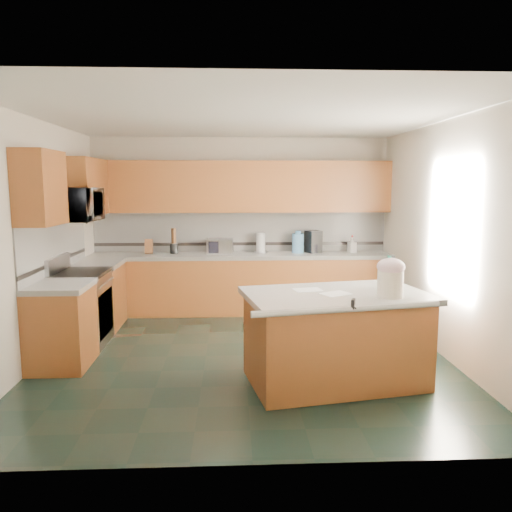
{
  "coord_description": "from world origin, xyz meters",
  "views": [
    {
      "loc": [
        -0.14,
        -5.59,
        1.97
      ],
      "look_at": [
        0.15,
        0.35,
        1.12
      ],
      "focal_mm": 35.0,
      "sensor_mm": 36.0,
      "label": 1
    }
  ],
  "objects": [
    {
      "name": "left_counter_front",
      "position": [
        -2.0,
        -0.24,
        0.89
      ],
      "size": [
        0.64,
        0.72,
        0.06
      ],
      "primitive_type": "cube",
      "color": "white",
      "rests_on": "left_base_cab_front"
    },
    {
      "name": "back_countertop",
      "position": [
        0.0,
        2.0,
        0.89
      ],
      "size": [
        4.6,
        0.64,
        0.06
      ],
      "primitive_type": "cube",
      "color": "white",
      "rests_on": "back_base_cab"
    },
    {
      "name": "left_counter_rear",
      "position": [
        -2.0,
        1.29,
        0.89
      ],
      "size": [
        0.64,
        0.82,
        0.06
      ],
      "primitive_type": "cube",
      "color": "white",
      "rests_on": "left_base_cab_rear"
    },
    {
      "name": "water_jug_neck",
      "position": [
        0.88,
        2.06,
        1.24
      ],
      "size": [
        0.09,
        0.09,
        0.04
      ],
      "primitive_type": "cylinder",
      "color": "#5C9CD8",
      "rests_on": "water_jug"
    },
    {
      "name": "clamp_body",
      "position": [
        0.93,
        -1.34,
        0.93
      ],
      "size": [
        0.06,
        0.1,
        0.08
      ],
      "primitive_type": "cube",
      "rotation": [
        0.0,
        0.0,
        -0.37
      ],
      "color": "black",
      "rests_on": "island_top"
    },
    {
      "name": "ceiling",
      "position": [
        0.0,
        0.0,
        2.7
      ],
      "size": [
        4.6,
        4.6,
        0.0
      ],
      "primitive_type": "plane",
      "color": "white",
      "rests_on": "ground"
    },
    {
      "name": "soap_bottle_back",
      "position": [
        1.73,
        2.05,
        1.04
      ],
      "size": [
        0.14,
        0.14,
        0.24
      ],
      "primitive_type": "imported",
      "rotation": [
        0.0,
        0.0,
        0.31
      ],
      "color": "white",
      "rests_on": "back_countertop"
    },
    {
      "name": "left_base_cab_front",
      "position": [
        -2.0,
        -0.24,
        0.43
      ],
      "size": [
        0.6,
        0.72,
        0.86
      ],
      "primitive_type": "cube",
      "color": "#4C2610",
      "rests_on": "ground"
    },
    {
      "name": "paper_sheet_b",
      "position": [
        0.62,
        -0.69,
        0.92
      ],
      "size": [
        0.31,
        0.25,
        0.0
      ],
      "primitive_type": "cube",
      "rotation": [
        0.0,
        0.0,
        0.18
      ],
      "color": "white",
      "rests_on": "island_top"
    },
    {
      "name": "island_base",
      "position": [
        0.89,
        -0.83,
        0.43
      ],
      "size": [
        1.81,
        1.24,
        0.86
      ],
      "primitive_type": "cube",
      "rotation": [
        0.0,
        0.0,
        0.18
      ],
      "color": "#4C2610",
      "rests_on": "ground"
    },
    {
      "name": "back_backsplash",
      "position": [
        0.0,
        2.29,
        1.24
      ],
      "size": [
        4.6,
        0.02,
        0.63
      ],
      "primitive_type": "cube",
      "color": "silver",
      "rests_on": "back_countertop"
    },
    {
      "name": "range_body",
      "position": [
        -2.0,
        0.5,
        0.44
      ],
      "size": [
        0.6,
        0.76,
        0.88
      ],
      "primitive_type": "cube",
      "color": "#B7B7BC",
      "rests_on": "ground"
    },
    {
      "name": "coffee_carafe",
      "position": [
        1.13,
        2.03,
        0.99
      ],
      "size": [
        0.14,
        0.14,
        0.14
      ],
      "primitive_type": "cylinder",
      "color": "black",
      "rests_on": "back_countertop"
    },
    {
      "name": "left_upper_cab_rear",
      "position": [
        -2.13,
        1.42,
        1.94
      ],
      "size": [
        0.33,
        1.09,
        0.78
      ],
      "primitive_type": "cube",
      "color": "#4C2610",
      "rests_on": "wall_left"
    },
    {
      "name": "back_accent_band",
      "position": [
        0.0,
        2.28,
        1.04
      ],
      "size": [
        4.6,
        0.01,
        0.05
      ],
      "primitive_type": "cube",
      "color": "black",
      "rests_on": "back_countertop"
    },
    {
      "name": "wall_left",
      "position": [
        -2.32,
        0.0,
        1.35
      ],
      "size": [
        0.04,
        4.6,
        2.7
      ],
      "primitive_type": "cube",
      "color": "beige",
      "rests_on": "ground"
    },
    {
      "name": "range_cooktop",
      "position": [
        -2.0,
        0.5,
        0.9
      ],
      "size": [
        0.62,
        0.78,
        0.04
      ],
      "primitive_type": "cube",
      "color": "black",
      "rests_on": "range_body"
    },
    {
      "name": "wall_right",
      "position": [
        2.32,
        0.0,
        1.35
      ],
      "size": [
        0.04,
        4.6,
        2.7
      ],
      "primitive_type": "cube",
      "color": "beige",
      "rests_on": "ground"
    },
    {
      "name": "water_jug",
      "position": [
        0.88,
        2.06,
        1.07
      ],
      "size": [
        0.18,
        0.18,
        0.3
      ],
      "primitive_type": "cylinder",
      "color": "#5C9CD8",
      "rests_on": "back_countertop"
    },
    {
      "name": "toaster_oven_door",
      "position": [
        -0.33,
        1.93,
        1.03
      ],
      "size": [
        0.34,
        0.01,
        0.18
      ],
      "primitive_type": "cube",
      "color": "black",
      "rests_on": "toaster_oven"
    },
    {
      "name": "wall_back",
      "position": [
        0.0,
        2.32,
        1.35
      ],
      "size": [
        4.6,
        0.04,
        2.7
      ],
      "primitive_type": "cube",
      "color": "beige",
      "rests_on": "ground"
    },
    {
      "name": "paper_sheet_a",
      "position": [
        0.87,
        -0.88,
        0.92
      ],
      "size": [
        0.34,
        0.32,
        0.0
      ],
      "primitive_type": "cube",
      "rotation": [
        0.0,
        0.0,
        0.49
      ],
      "color": "white",
      "rests_on": "island_top"
    },
    {
      "name": "soap_back_cap",
      "position": [
        1.73,
        2.05,
        1.18
      ],
      "size": [
        0.02,
        0.02,
        0.03
      ],
      "primitive_type": "cylinder",
      "color": "red",
      "rests_on": "soap_bottle_back"
    },
    {
      "name": "left_upper_cab_front",
      "position": [
        -2.13,
        -0.24,
        1.94
      ],
      "size": [
        0.33,
        0.72,
        0.78
      ],
      "primitive_type": "cube",
      "color": "#4C2610",
      "rests_on": "wall_left"
    },
    {
      "name": "coffee_maker",
      "position": [
        1.13,
        2.08,
        1.09
      ],
      "size": [
        0.27,
        0.28,
        0.34
      ],
      "primitive_type": "cube",
      "rotation": [
        0.0,
        0.0,
        0.4
      ],
      "color": "black",
      "rests_on": "back_countertop"
    },
    {
      "name": "treat_jar_knob",
      "position": [
        1.35,
        -1.05,
        1.27
      ],
      "size": [
        0.09,
        0.03,
        0.03
      ],
      "primitive_type": "cylinder",
      "rotation": [
        0.0,
        1.57,
        0.0
      ],
      "color": "tan",
      "rests_on": "treat_jar_lid"
    },
    {
      "name": "island_bullnose",
      "position": [
        0.89,
        -1.36,
        0.89
      ],
      "size": [
        1.75,
        0.38,
        0.06
      ],
      "primitive_type": "cylinder",
      "rotation": [
        0.0,
        1.57,
        0.18
      ],
      "color": "white",
      "rests_on": "island_base"
    },
    {
      "name": "knife_block",
      "position": [
        -1.41,
        2.05,
        1.03
      ],
      "size": [
        0.13,
        0.17,
        0.24
      ],
      "primitive_type": "cube",
      "rotation": [
        -0.31,
        0.0,
        0.08
      ],
      "color": "#472814",
      "rests_on": "back_countertop"
    },
    {
      "name": "clamp_handle",
      "position": [
        0.93,
        -1.39,
        0.91
      ],
      "size": [
        0.01,
        0.07,
        0.01
      ],
      "primitive_type": "cylinder",
      "rotation": [
        1.57,
        0.0,
        0.0
      ],
      "color": "black",
      "rests_on": "island_top"
    },
    {
      "name": "wall_front",
      "position": [
        0.0,
        -2.32,
        1.35
      ],
      "size": [
        4.6,
        0.04,
        2.7
      ],
      "primitive_type": "cube",
      "color": "beige",
      "rests_on": "ground"
    },
    {
      "name": "island_top",
      "position": [
        0.89,
        -0.83,
        0.89
      ],
      "size": [
        1.93,
        1.36,
        0.06
      ],
      "primitive_type": "cube",
      "rotation": [
        0.0,
        0.0,
        0.18
      ],
      "color": "white",
      "rests_on": "island_base"
    },
    {
      "name": "microwave",
      "position": [
        -2.0,
        0.5,
        1.73
      ],
      "size": [
        0.5,
        0.73,
        0.41
      ],
      "primitive_type": "imported",
      "rotation": [
        0.0,
        0.0,
        1.57
      ],
      "color": "#B7B7BC",
      "rests_on": "wall_left"
    },
    {
      "name": "left_accent_band",
      "position": [
        -2.28,
        0.55,
        1.04
      ],
      "size": [
        0.01,
        2.3,
        0.05
      ],
      "primitive_type": "cube",
      "color": "black",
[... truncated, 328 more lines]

